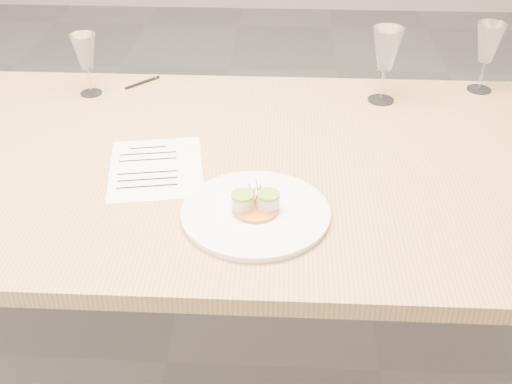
{
  "coord_description": "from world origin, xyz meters",
  "views": [
    {
      "loc": [
        0.35,
        -1.36,
        1.56
      ],
      "look_at": [
        0.29,
        -0.22,
        0.8
      ],
      "focal_mm": 45.0,
      "sensor_mm": 36.0,
      "label": 1
    }
  ],
  "objects_px": {
    "recipe_sheet": "(156,168)",
    "wine_glass_2": "(387,51)",
    "dinner_plate": "(256,212)",
    "wine_glass_3": "(488,44)",
    "wine_glass_1": "(85,53)",
    "ballpoint_pen": "(143,82)",
    "dining_table": "(145,179)"
  },
  "relations": [
    {
      "from": "recipe_sheet",
      "to": "wine_glass_2",
      "type": "relative_size",
      "value": 1.46
    },
    {
      "from": "dinner_plate",
      "to": "wine_glass_3",
      "type": "bearing_deg",
      "value": 46.83
    },
    {
      "from": "recipe_sheet",
      "to": "wine_glass_1",
      "type": "bearing_deg",
      "value": 113.3
    },
    {
      "from": "recipe_sheet",
      "to": "wine_glass_3",
      "type": "distance_m",
      "value": 1.02
    },
    {
      "from": "ballpoint_pen",
      "to": "wine_glass_3",
      "type": "height_order",
      "value": "wine_glass_3"
    },
    {
      "from": "dining_table",
      "to": "wine_glass_1",
      "type": "height_order",
      "value": "wine_glass_1"
    },
    {
      "from": "ballpoint_pen",
      "to": "wine_glass_1",
      "type": "xyz_separation_m",
      "value": [
        -0.14,
        -0.08,
        0.12
      ]
    },
    {
      "from": "wine_glass_1",
      "to": "wine_glass_2",
      "type": "bearing_deg",
      "value": -0.26
    },
    {
      "from": "dinner_plate",
      "to": "ballpoint_pen",
      "type": "height_order",
      "value": "dinner_plate"
    },
    {
      "from": "recipe_sheet",
      "to": "ballpoint_pen",
      "type": "distance_m",
      "value": 0.5
    },
    {
      "from": "recipe_sheet",
      "to": "dinner_plate",
      "type": "bearing_deg",
      "value": -46.36
    },
    {
      "from": "ballpoint_pen",
      "to": "wine_glass_1",
      "type": "bearing_deg",
      "value": 162.95
    },
    {
      "from": "recipe_sheet",
      "to": "ballpoint_pen",
      "type": "relative_size",
      "value": 3.29
    },
    {
      "from": "dinner_plate",
      "to": "ballpoint_pen",
      "type": "relative_size",
      "value": 3.36
    },
    {
      "from": "dining_table",
      "to": "wine_glass_3",
      "type": "bearing_deg",
      "value": 25.09
    },
    {
      "from": "recipe_sheet",
      "to": "wine_glass_1",
      "type": "relative_size",
      "value": 1.74
    },
    {
      "from": "recipe_sheet",
      "to": "wine_glass_3",
      "type": "height_order",
      "value": "wine_glass_3"
    },
    {
      "from": "dining_table",
      "to": "wine_glass_1",
      "type": "xyz_separation_m",
      "value": [
        -0.22,
        0.35,
        0.19
      ]
    },
    {
      "from": "dinner_plate",
      "to": "wine_glass_3",
      "type": "xyz_separation_m",
      "value": [
        0.63,
        0.68,
        0.13
      ]
    },
    {
      "from": "ballpoint_pen",
      "to": "wine_glass_2",
      "type": "height_order",
      "value": "wine_glass_2"
    },
    {
      "from": "ballpoint_pen",
      "to": "wine_glass_1",
      "type": "distance_m",
      "value": 0.2
    },
    {
      "from": "dining_table",
      "to": "wine_glass_2",
      "type": "relative_size",
      "value": 11.15
    },
    {
      "from": "dinner_plate",
      "to": "wine_glass_1",
      "type": "relative_size",
      "value": 1.78
    },
    {
      "from": "ballpoint_pen",
      "to": "wine_glass_2",
      "type": "distance_m",
      "value": 0.73
    },
    {
      "from": "ballpoint_pen",
      "to": "wine_glass_3",
      "type": "xyz_separation_m",
      "value": [
        1.01,
        0.01,
        0.14
      ]
    },
    {
      "from": "dining_table",
      "to": "wine_glass_2",
      "type": "bearing_deg",
      "value": 28.98
    },
    {
      "from": "dining_table",
      "to": "dinner_plate",
      "type": "bearing_deg",
      "value": -39.28
    },
    {
      "from": "dining_table",
      "to": "recipe_sheet",
      "type": "xyz_separation_m",
      "value": [
        0.04,
        -0.06,
        0.07
      ]
    },
    {
      "from": "wine_glass_3",
      "to": "ballpoint_pen",
      "type": "bearing_deg",
      "value": -179.67
    },
    {
      "from": "dining_table",
      "to": "dinner_plate",
      "type": "relative_size",
      "value": 7.47
    },
    {
      "from": "wine_glass_2",
      "to": "wine_glass_3",
      "type": "distance_m",
      "value": 0.31
    },
    {
      "from": "dining_table",
      "to": "wine_glass_2",
      "type": "xyz_separation_m",
      "value": [
        0.63,
        0.35,
        0.22
      ]
    }
  ]
}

